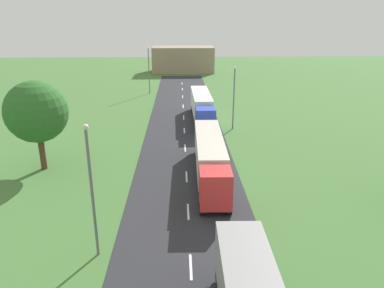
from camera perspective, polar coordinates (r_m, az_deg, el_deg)
road at (r=26.67m, az=-0.49°, el=-13.10°), size 10.00×140.00×0.06m
lane_marking_centre at (r=25.30m, az=-0.39°, el=-15.01°), size 0.16×124.24×0.01m
truck_second at (r=33.55m, az=2.87°, el=-1.97°), size 2.73×14.57×3.58m
truck_third at (r=52.43m, az=1.55°, el=6.03°), size 2.70×14.66×3.75m
lamppost_second at (r=22.54m, az=-15.53°, el=-6.41°), size 0.36×0.36×8.69m
lamppost_third at (r=48.20m, az=6.60°, el=7.67°), size 0.36×0.36×8.30m
lamppost_fourth at (r=71.76m, az=-6.81°, el=11.76°), size 0.36×0.36×8.86m
tree_oak at (r=37.45m, az=-23.27°, el=4.65°), size 5.90×5.90×8.80m
distant_building at (r=100.53m, az=-1.41°, el=13.16°), size 16.30×8.74×6.64m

